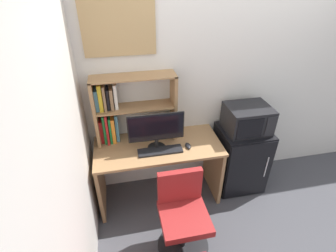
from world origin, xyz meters
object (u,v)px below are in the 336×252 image
computer_mouse (188,146)px  mini_fridge (240,158)px  monitor (156,130)px  keyboard (160,151)px  hutch_bookshelf (122,109)px  desk_chair (183,219)px  microwave (247,119)px  wall_corkboard (119,28)px

computer_mouse → mini_fridge: 0.80m
monitor → mini_fridge: 1.18m
mini_fridge → keyboard: bearing=-172.7°
hutch_bookshelf → desk_chair: hutch_bookshelf is taller
hutch_bookshelf → computer_mouse: size_ratio=7.72×
monitor → microwave: size_ratio=1.21×
keyboard → wall_corkboard: 1.24m
computer_mouse → mini_fridge: bearing=9.1°
microwave → desk_chair: (-0.89, -0.69, -0.58)m
monitor → computer_mouse: (0.32, -0.05, -0.22)m
hutch_bookshelf → wall_corkboard: bearing=60.8°
monitor → mini_fridge: size_ratio=0.71×
wall_corkboard → microwave: bearing=-11.8°
hutch_bookshelf → wall_corkboard: size_ratio=1.26×
mini_fridge → desk_chair: size_ratio=0.97×
mini_fridge → wall_corkboard: 1.99m
microwave → mini_fridge: bearing=-90.1°
keyboard → wall_corkboard: wall_corkboard is taller
mini_fridge → desk_chair: bearing=-142.4°
desk_chair → mini_fridge: bearing=37.6°
keyboard → computer_mouse: bearing=3.3°
keyboard → desk_chair: desk_chair is taller
keyboard → computer_mouse: 0.30m
hutch_bookshelf → keyboard: size_ratio=1.84×
keyboard → microwave: (1.00, 0.13, 0.19)m
computer_mouse → microwave: 0.73m
hutch_bookshelf → desk_chair: (0.45, -0.86, -0.76)m
hutch_bookshelf → monitor: hutch_bookshelf is taller
keyboard → mini_fridge: mini_fridge is taller
hutch_bookshelf → computer_mouse: bearing=-24.3°
keyboard → microwave: microwave is taller
desk_chair → wall_corkboard: bearing=112.4°
monitor → wall_corkboard: bearing=128.1°
keyboard → computer_mouse: computer_mouse is taller
desk_chair → wall_corkboard: (-0.39, 0.96, 1.53)m
monitor → computer_mouse: monitor is taller
keyboard → desk_chair: size_ratio=0.55×
microwave → wall_corkboard: wall_corkboard is taller
mini_fridge → microwave: 0.55m
mini_fridge → wall_corkboard: (-1.28, 0.27, 1.50)m
hutch_bookshelf → monitor: size_ratio=1.48×
microwave → desk_chair: 1.27m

